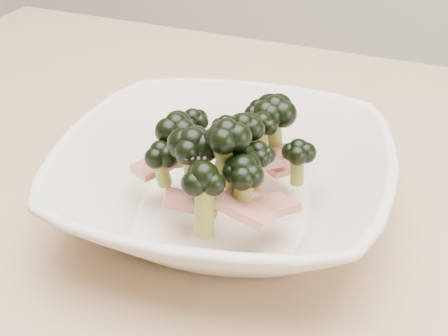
{
  "coord_description": "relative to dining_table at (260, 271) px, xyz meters",
  "views": [
    {
      "loc": [
        0.16,
        -0.47,
        1.08
      ],
      "look_at": [
        -0.02,
        -0.05,
        0.8
      ],
      "focal_mm": 50.0,
      "sensor_mm": 36.0,
      "label": 1
    }
  ],
  "objects": [
    {
      "name": "broccoli_dish",
      "position": [
        -0.02,
        -0.05,
        0.14
      ],
      "size": [
        0.34,
        0.34,
        0.12
      ],
      "color": "beige",
      "rests_on": "dining_table"
    },
    {
      "name": "dining_table",
      "position": [
        0.0,
        0.0,
        0.0
      ],
      "size": [
        1.2,
        0.8,
        0.75
      ],
      "color": "tan",
      "rests_on": "ground"
    }
  ]
}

